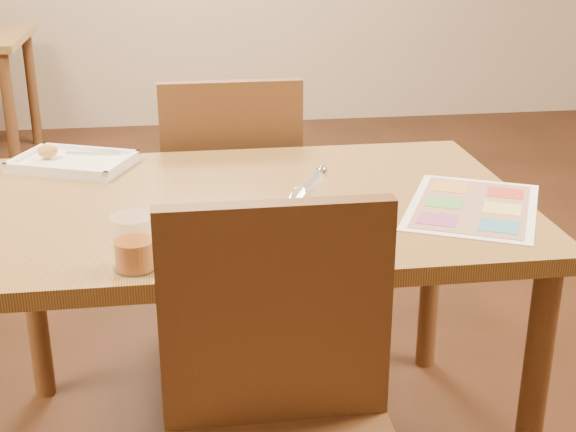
{
  "coord_description": "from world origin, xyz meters",
  "views": [
    {
      "loc": [
        -0.16,
        -1.78,
        1.37
      ],
      "look_at": [
        0.06,
        -0.24,
        0.77
      ],
      "focal_mm": 50.0,
      "sensor_mm": 36.0,
      "label": 1
    }
  ],
  "objects": [
    {
      "name": "dining_table",
      "position": [
        0.0,
        0.0,
        0.63
      ],
      "size": [
        1.3,
        0.85,
        0.72
      ],
      "color": "olive",
      "rests_on": "ground"
    },
    {
      "name": "chair_near",
      "position": [
        0.0,
        -0.6,
        0.57
      ],
      "size": [
        0.42,
        0.42,
        0.47
      ],
      "color": "brown",
      "rests_on": "ground"
    },
    {
      "name": "chair_far",
      "position": [
        -0.0,
        0.6,
        0.57
      ],
      "size": [
        0.42,
        0.42,
        0.47
      ],
      "rotation": [
        0.0,
        0.0,
        3.14
      ],
      "color": "brown",
      "rests_on": "ground"
    },
    {
      "name": "plate",
      "position": [
        0.06,
        -0.24,
        0.73
      ],
      "size": [
        0.34,
        0.34,
        0.02
      ],
      "primitive_type": "cylinder",
      "rotation": [
        0.0,
        0.0,
        0.16
      ],
      "color": "silver",
      "rests_on": "dining_table"
    },
    {
      "name": "pizza",
      "position": [
        0.06,
        -0.25,
        0.75
      ],
      "size": [
        0.23,
        0.23,
        0.03
      ],
      "rotation": [
        0.0,
        0.0,
        -0.04
      ],
      "color": "#C88E44",
      "rests_on": "plate"
    },
    {
      "name": "pizza_cutter",
      "position": [
        0.1,
        -0.2,
        0.8
      ],
      "size": [
        0.1,
        0.12,
        0.09
      ],
      "rotation": [
        0.0,
        0.0,
        0.9
      ],
      "color": "silver",
      "rests_on": "pizza"
    },
    {
      "name": "appetizer_tray",
      "position": [
        -0.44,
        0.33,
        0.73
      ],
      "size": [
        0.35,
        0.3,
        0.06
      ],
      "rotation": [
        0.0,
        0.0,
        -0.4
      ],
      "color": "white",
      "rests_on": "dining_table"
    },
    {
      "name": "glass_tumbler",
      "position": [
        -0.25,
        -0.35,
        0.77
      ],
      "size": [
        0.09,
        0.09,
        0.11
      ],
      "rotation": [
        0.0,
        0.0,
        -0.35
      ],
      "color": "#8E420A",
      "rests_on": "dining_table"
    },
    {
      "name": "menu",
      "position": [
        0.51,
        -0.12,
        0.72
      ],
      "size": [
        0.43,
        0.48,
        0.0
      ],
      "primitive_type": "cube",
      "rotation": [
        0.0,
        0.0,
        -0.45
      ],
      "color": "white",
      "rests_on": "dining_table"
    }
  ]
}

